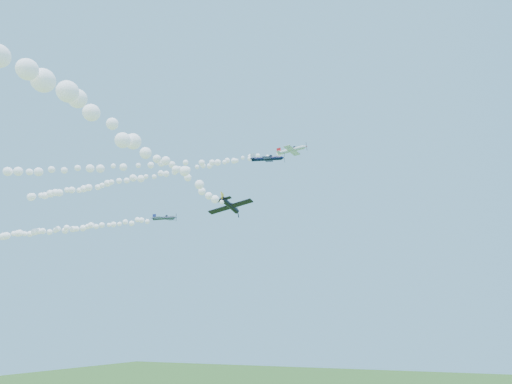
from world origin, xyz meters
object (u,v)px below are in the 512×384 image
at_px(plane_white, 292,150).
at_px(plane_grey, 164,218).
at_px(plane_black, 230,206).
at_px(plane_navy, 268,159).

bearing_deg(plane_white, plane_grey, 168.00).
height_order(plane_grey, plane_black, plane_grey).
distance_m(plane_white, plane_navy, 8.49).
xyz_separation_m(plane_white, plane_grey, (-37.46, 8.80, -8.96)).
bearing_deg(plane_black, plane_grey, 46.55).
bearing_deg(plane_white, plane_black, -106.96).
distance_m(plane_white, plane_grey, 39.51).
relative_size(plane_grey, plane_black, 0.97).
relative_size(plane_white, plane_black, 0.93).
bearing_deg(plane_black, plane_navy, -19.90).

